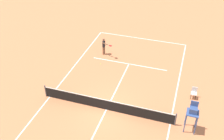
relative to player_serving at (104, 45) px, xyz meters
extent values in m
plane|color=#D37A4C|center=(-2.82, 7.53, -1.04)|extent=(60.00, 60.00, 0.00)
cube|color=white|center=(-2.82, -4.44, -1.03)|extent=(9.57, 0.10, 0.01)
cube|color=white|center=(-7.61, 7.53, -1.03)|extent=(0.10, 23.93, 0.01)
cube|color=white|center=(1.96, 7.53, -1.03)|extent=(0.10, 23.93, 0.01)
cube|color=white|center=(-2.82, 0.94, -1.03)|extent=(7.18, 0.10, 0.01)
cube|color=white|center=(-2.82, 7.53, -1.03)|extent=(0.10, 13.16, 0.01)
cylinder|color=#4C4C51|center=(-7.91, 7.53, -0.50)|extent=(0.10, 0.10, 1.07)
cylinder|color=#4C4C51|center=(2.26, 7.53, -0.50)|extent=(0.10, 0.10, 1.07)
cube|color=black|center=(-2.82, 7.53, -0.58)|extent=(10.17, 0.03, 0.91)
cube|color=white|center=(-2.82, 7.53, -0.11)|extent=(10.17, 0.04, 0.06)
cylinder|color=brown|center=(0.01, -0.12, -0.63)|extent=(0.12, 0.12, 0.81)
cylinder|color=brown|center=(0.08, 0.07, -0.63)|extent=(0.12, 0.12, 0.81)
cylinder|color=black|center=(0.05, -0.02, 0.09)|extent=(0.28, 0.28, 0.63)
sphere|color=brown|center=(0.05, -0.02, 0.59)|extent=(0.23, 0.23, 0.23)
cylinder|color=brown|center=(-0.02, -0.20, 0.12)|extent=(0.09, 0.09, 0.56)
cylinder|color=brown|center=(-0.16, 0.24, 0.33)|extent=(0.56, 0.27, 0.09)
cylinder|color=black|center=(-0.54, 0.38, 0.33)|extent=(0.26, 0.12, 0.04)
ellipsoid|color=red|center=(-0.82, 0.48, 0.33)|extent=(0.40, 0.37, 0.04)
sphere|color=#CCE033|center=(-0.26, 1.81, -1.00)|extent=(0.07, 0.07, 0.07)
cylinder|color=#38518C|center=(-9.26, 7.99, -0.26)|extent=(0.07, 0.07, 1.55)
cylinder|color=#38518C|center=(-8.56, 7.99, -0.26)|extent=(0.07, 0.07, 1.55)
cylinder|color=#38518C|center=(-9.26, 7.29, -0.26)|extent=(0.07, 0.07, 1.55)
cylinder|color=#38518C|center=(-8.56, 7.29, -0.26)|extent=(0.07, 0.07, 1.55)
cube|color=#38518C|center=(-8.91, 7.64, 0.54)|extent=(0.80, 0.80, 0.06)
cube|color=#38518C|center=(-8.91, 7.64, 0.77)|extent=(0.50, 0.44, 0.40)
cube|color=#38518C|center=(-8.91, 7.44, 1.12)|extent=(0.50, 0.06, 0.50)
cylinder|color=#262626|center=(-9.10, 4.33, -0.81)|extent=(0.04, 0.04, 0.45)
cylinder|color=#262626|center=(-8.75, 4.33, -0.81)|extent=(0.04, 0.04, 0.45)
cylinder|color=#262626|center=(-9.10, 3.98, -0.81)|extent=(0.04, 0.04, 0.45)
cylinder|color=#262626|center=(-8.75, 3.98, -0.81)|extent=(0.04, 0.04, 0.45)
cube|color=silver|center=(-8.93, 4.16, -0.56)|extent=(0.44, 0.44, 0.06)
cube|color=silver|center=(-8.93, 3.94, -0.31)|extent=(0.44, 0.04, 0.44)
camera|label=1|loc=(-7.79, 21.44, 12.82)|focal=42.65mm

